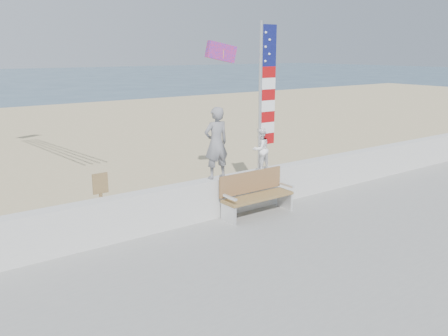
{
  "coord_description": "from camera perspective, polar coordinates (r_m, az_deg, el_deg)",
  "views": [
    {
      "loc": [
        -5.89,
        -6.55,
        3.91
      ],
      "look_at": [
        0.2,
        1.8,
        1.35
      ],
      "focal_mm": 38.0,
      "sensor_mm": 36.0,
      "label": 1
    }
  ],
  "objects": [
    {
      "name": "flag",
      "position": [
        11.36,
        4.88,
        9.23
      ],
      "size": [
        0.5,
        0.08,
        3.5
      ],
      "color": "silver",
      "rests_on": "seawall"
    },
    {
      "name": "seawall",
      "position": [
        10.89,
        -1.47,
        -3.62
      ],
      "size": [
        30.0,
        0.35,
        0.9
      ],
      "primitive_type": "cube",
      "color": "silver",
      "rests_on": "boardwalk"
    },
    {
      "name": "adult",
      "position": [
        10.65,
        -0.95,
        3.01
      ],
      "size": [
        0.62,
        0.43,
        1.63
      ],
      "primitive_type": "imported",
      "rotation": [
        0.0,
        0.0,
        3.07
      ],
      "color": "slate",
      "rests_on": "seawall"
    },
    {
      "name": "parafoil_kite",
      "position": [
        12.95,
        -0.27,
        13.76
      ],
      "size": [
        0.89,
        0.41,
        0.59
      ],
      "color": "red",
      "rests_on": "ground"
    },
    {
      "name": "sign",
      "position": [
        9.93,
        -14.55,
        -3.93
      ],
      "size": [
        0.32,
        0.07,
        1.46
      ],
      "color": "olive",
      "rests_on": "sand"
    },
    {
      "name": "ground",
      "position": [
        9.64,
        5.43,
        -10.09
      ],
      "size": [
        220.0,
        220.0,
        0.0
      ],
      "primitive_type": "plane",
      "color": "#2F4A5F",
      "rests_on": "ground"
    },
    {
      "name": "child",
      "position": [
        11.49,
        4.37,
        2.28
      ],
      "size": [
        0.57,
        0.48,
        1.04
      ],
      "primitive_type": "imported",
      "rotation": [
        0.0,
        0.0,
        3.33
      ],
      "color": "white",
      "rests_on": "seawall"
    },
    {
      "name": "sand",
      "position": [
        17.08,
        -14.94,
        0.33
      ],
      "size": [
        90.0,
        40.0,
        0.08
      ],
      "primitive_type": "cube",
      "color": "tan",
      "rests_on": "ground"
    },
    {
      "name": "bench",
      "position": [
        11.06,
        3.8,
        -3.05
      ],
      "size": [
        1.8,
        0.57,
        1.0
      ],
      "color": "olive",
      "rests_on": "boardwalk"
    }
  ]
}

